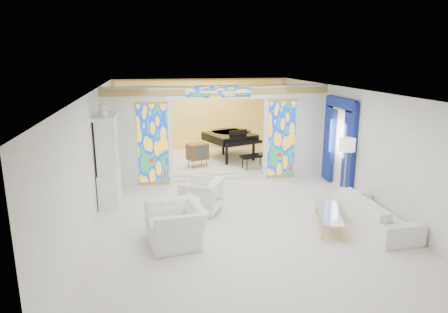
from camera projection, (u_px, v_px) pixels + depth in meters
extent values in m
plane|color=silver|center=(231.00, 202.00, 10.90)|extent=(12.00, 12.00, 0.00)
cube|color=silver|center=(231.00, 91.00, 10.17)|extent=(7.00, 12.00, 0.02)
cube|color=white|center=(202.00, 116.00, 16.26)|extent=(7.00, 0.02, 3.00)
cube|color=white|center=(330.00, 257.00, 4.81)|extent=(7.00, 0.02, 3.00)
cube|color=white|center=(93.00, 154.00, 9.91)|extent=(0.02, 12.00, 3.00)
cube|color=white|center=(354.00, 143.00, 11.15)|extent=(0.02, 12.00, 3.00)
cube|color=white|center=(137.00, 137.00, 12.00)|extent=(2.00, 0.18, 3.00)
cube|color=white|center=(295.00, 132.00, 12.88)|extent=(2.00, 0.18, 3.00)
cube|color=white|center=(218.00, 92.00, 12.12)|extent=(3.00, 0.18, 0.40)
cube|color=white|center=(170.00, 143.00, 12.13)|extent=(0.12, 0.06, 2.60)
cube|color=white|center=(266.00, 139.00, 12.66)|extent=(0.12, 0.06, 2.60)
cube|color=white|center=(219.00, 97.00, 12.07)|extent=(3.24, 0.06, 0.12)
cube|color=tan|center=(219.00, 92.00, 12.02)|extent=(7.00, 0.05, 0.18)
cube|color=gold|center=(153.00, 144.00, 12.02)|extent=(0.90, 0.04, 2.40)
cube|color=gold|center=(282.00, 139.00, 12.74)|extent=(0.90, 0.04, 2.40)
cube|color=gold|center=(219.00, 92.00, 12.01)|extent=(2.00, 0.04, 0.34)
cube|color=silver|center=(209.00, 161.00, 14.78)|extent=(6.80, 3.80, 0.18)
cube|color=#E8BB50|center=(202.00, 116.00, 16.14)|extent=(6.70, 0.10, 2.90)
cylinder|color=gold|center=(214.00, 94.00, 14.13)|extent=(0.48, 0.48, 0.30)
cube|color=navy|center=(349.00, 148.00, 11.22)|extent=(0.12, 0.55, 2.60)
cube|color=navy|center=(329.00, 139.00, 12.46)|extent=(0.12, 0.55, 2.60)
cube|color=navy|center=(341.00, 103.00, 11.54)|extent=(0.14, 1.70, 0.30)
cube|color=#DECC4E|center=(341.00, 109.00, 11.59)|extent=(0.12, 1.50, 0.06)
cube|color=white|center=(110.00, 186.00, 10.79)|extent=(0.50, 1.40, 0.90)
cube|color=white|center=(107.00, 144.00, 10.51)|extent=(0.44, 1.30, 1.40)
cube|color=white|center=(116.00, 144.00, 10.55)|extent=(0.01, 1.20, 1.30)
cube|color=white|center=(105.00, 117.00, 10.33)|extent=(0.56, 1.46, 0.08)
cylinder|color=white|center=(103.00, 114.00, 9.97)|extent=(0.22, 0.22, 0.16)
sphere|color=white|center=(103.00, 107.00, 9.93)|extent=(0.20, 0.20, 0.20)
imported|color=silver|center=(176.00, 225.00, 8.39)|extent=(1.30, 1.44, 0.83)
imported|color=silver|center=(201.00, 196.00, 10.09)|extent=(1.26, 1.24, 0.86)
imported|color=white|center=(375.00, 212.00, 9.23)|extent=(0.97, 2.41, 0.70)
cylinder|color=white|center=(189.00, 200.00, 9.14)|extent=(0.55, 0.55, 0.04)
cylinder|color=white|center=(189.00, 214.00, 9.22)|extent=(0.09, 0.09, 0.63)
cylinder|color=white|center=(189.00, 226.00, 9.29)|extent=(0.37, 0.37, 0.03)
imported|color=silver|center=(189.00, 195.00, 9.11)|extent=(0.23, 0.23, 0.21)
cube|color=white|center=(329.00, 212.00, 9.21)|extent=(0.97, 1.69, 0.04)
cube|color=gold|center=(329.00, 213.00, 9.22)|extent=(1.00, 1.72, 0.03)
cube|color=gold|center=(323.00, 233.00, 8.54)|extent=(0.04, 0.04, 0.33)
cube|color=gold|center=(343.00, 235.00, 8.49)|extent=(0.04, 0.04, 0.33)
cube|color=gold|center=(317.00, 207.00, 10.03)|extent=(0.04, 0.04, 0.33)
cube|color=gold|center=(334.00, 208.00, 9.97)|extent=(0.04, 0.04, 0.33)
cylinder|color=gold|center=(343.00, 200.00, 11.01)|extent=(0.31, 0.31, 0.03)
cylinder|color=gold|center=(345.00, 172.00, 10.82)|extent=(0.03, 0.03, 1.59)
cylinder|color=white|center=(347.00, 145.00, 10.63)|extent=(0.44, 0.44, 0.34)
cube|color=black|center=(230.00, 137.00, 14.67)|extent=(1.97, 2.04, 0.29)
cylinder|color=black|center=(231.00, 135.00, 15.13)|extent=(1.93, 1.93, 0.29)
cube|color=black|center=(244.00, 143.00, 13.90)|extent=(1.42, 0.78, 0.10)
cube|color=white|center=(245.00, 143.00, 13.83)|extent=(1.25, 0.55, 0.03)
cube|color=black|center=(238.00, 134.00, 14.14)|extent=(0.69, 0.28, 0.26)
cube|color=black|center=(254.00, 156.00, 13.47)|extent=(1.00, 0.67, 0.08)
cylinder|color=black|center=(227.00, 156.00, 13.89)|extent=(0.13, 0.13, 0.64)
cylinder|color=black|center=(253.00, 152.00, 14.46)|extent=(0.13, 0.13, 0.64)
cylinder|color=black|center=(223.00, 146.00, 15.35)|extent=(0.13, 0.13, 0.64)
cube|color=brown|center=(197.00, 152.00, 13.66)|extent=(0.80, 0.67, 0.54)
cube|color=#343937|center=(201.00, 152.00, 13.46)|extent=(0.41, 0.18, 0.35)
cone|color=brown|center=(193.00, 165.00, 13.48)|extent=(0.05, 0.05, 0.24)
cone|color=brown|center=(206.00, 163.00, 13.75)|extent=(0.05, 0.05, 0.24)
cone|color=brown|center=(189.00, 163.00, 13.75)|extent=(0.05, 0.05, 0.24)
cone|color=brown|center=(202.00, 161.00, 14.02)|extent=(0.05, 0.05, 0.24)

